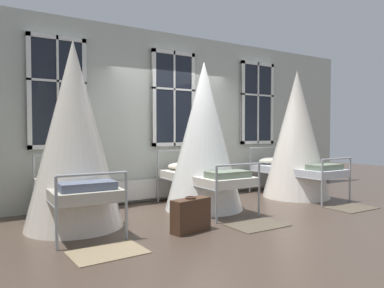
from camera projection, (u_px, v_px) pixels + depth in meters
ground at (209, 210)px, 6.15m from camera, size 20.14×20.14×0.00m
back_wall_with_windows at (171, 117)px, 7.20m from camera, size 9.64×0.10×3.24m
window_bank at (174, 143)px, 7.12m from camera, size 5.29×0.10×2.82m
cot_first at (74, 137)px, 5.03m from camera, size 1.34×1.93×2.59m
cot_second at (204, 138)px, 6.22m from camera, size 1.34×1.91×2.52m
cot_third at (296, 136)px, 7.36m from camera, size 1.34×1.92×2.55m
rug_first at (108, 252)px, 3.98m from camera, size 0.82×0.59×0.01m
rug_second at (257, 225)px, 5.14m from camera, size 0.80×0.57×0.01m
rug_third at (351, 208)px, 6.30m from camera, size 0.81×0.57×0.01m
suitcase_dark at (191, 215)px, 4.82m from camera, size 0.59×0.31×0.47m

